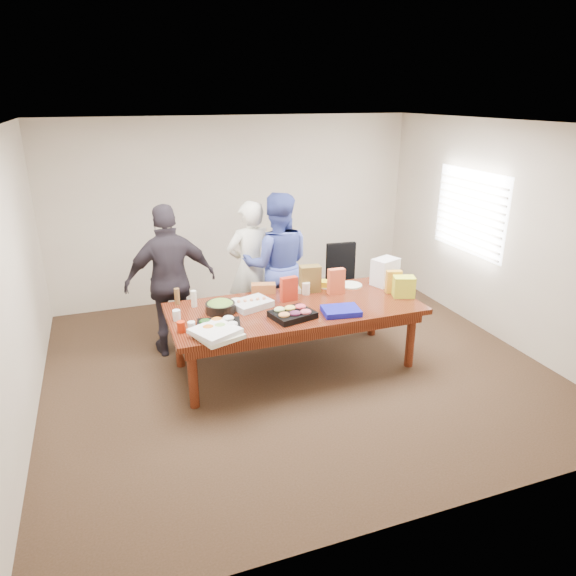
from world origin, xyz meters
name	(u,v)px	position (x,y,z in m)	size (l,w,h in m)	color
floor	(295,366)	(0.00, 0.00, -0.01)	(5.50, 5.00, 0.02)	#47301E
ceiling	(296,123)	(0.00, 0.00, 2.71)	(5.50, 5.00, 0.02)	white
wall_back	(237,209)	(0.00, 2.50, 1.35)	(5.50, 0.04, 2.70)	beige
wall_front	(430,359)	(0.00, -2.50, 1.35)	(5.50, 0.04, 2.70)	beige
wall_left	(12,285)	(-2.75, 0.00, 1.35)	(0.04, 5.00, 2.70)	beige
wall_right	(501,233)	(2.75, 0.00, 1.35)	(0.04, 5.00, 2.70)	beige
window_panel	(470,212)	(2.72, 0.60, 1.50)	(0.03, 1.40, 1.10)	white
window_blinds	(467,212)	(2.68, 0.60, 1.50)	(0.04, 1.36, 1.00)	beige
conference_table	(295,336)	(0.00, 0.00, 0.38)	(2.80, 1.20, 0.75)	#4C1C0F
office_chair	(346,285)	(1.16, 1.06, 0.50)	(0.51, 0.51, 1.00)	black
person_center	(251,267)	(-0.18, 1.16, 0.87)	(0.63, 0.42, 1.74)	white
person_right	(277,265)	(0.12, 0.97, 0.93)	(0.90, 0.70, 1.86)	#3D4CA3
person_left	(171,281)	(-1.24, 0.85, 0.91)	(1.07, 0.45, 1.83)	black
veggie_tray	(219,327)	(-0.94, -0.32, 0.78)	(0.43, 0.34, 0.07)	black
fruit_tray	(292,315)	(-0.13, -0.28, 0.78)	(0.43, 0.34, 0.07)	black
sheet_cake	(251,304)	(-0.46, 0.15, 0.79)	(0.42, 0.31, 0.07)	silver
salad_bowl	(220,308)	(-0.82, 0.12, 0.80)	(0.33, 0.33, 0.11)	black
chip_bag_blue	(341,311)	(0.40, -0.36, 0.78)	(0.39, 0.30, 0.06)	#12149D
chip_bag_red	(289,289)	(0.00, 0.18, 0.89)	(0.19, 0.08, 0.28)	#B72D18
chip_bag_yellow	(394,282)	(1.26, 0.01, 0.89)	(0.18, 0.07, 0.27)	gold
chip_bag_orange	(336,281)	(0.60, 0.21, 0.90)	(0.20, 0.09, 0.31)	#D95830
mayo_jar	(306,288)	(0.26, 0.31, 0.82)	(0.09, 0.09, 0.14)	silver
mustard_bottle	(289,285)	(0.09, 0.45, 0.83)	(0.06, 0.06, 0.16)	#FDA700
dressing_bottle	(177,296)	(-1.23, 0.51, 0.84)	(0.06, 0.06, 0.19)	brown
ranch_bottle	(194,299)	(-1.06, 0.38, 0.84)	(0.06, 0.06, 0.19)	silver
banana_bunch	(320,284)	(0.51, 0.48, 0.79)	(0.24, 0.14, 0.08)	yellow
bread_loaf	(263,288)	(-0.21, 0.52, 0.81)	(0.29, 0.12, 0.11)	#A25E2D
kraft_bag	(310,279)	(0.33, 0.38, 0.91)	(0.25, 0.14, 0.32)	brown
red_cup	(181,327)	(-1.30, -0.24, 0.81)	(0.08, 0.08, 0.11)	#BC2709
clear_cup_a	(192,327)	(-1.20, -0.27, 0.80)	(0.08, 0.08, 0.11)	white
clear_cup_b	(177,315)	(-1.30, 0.06, 0.81)	(0.08, 0.08, 0.11)	white
pizza_box_lower	(218,335)	(-0.98, -0.48, 0.77)	(0.39, 0.39, 0.05)	silver
pizza_box_upper	(215,331)	(-1.01, -0.47, 0.82)	(0.39, 0.39, 0.05)	white
plate_a	(351,285)	(0.88, 0.39, 0.76)	(0.28, 0.28, 0.02)	white
plate_b	(327,286)	(0.59, 0.46, 0.76)	(0.22, 0.22, 0.01)	white
dip_bowl_a	(302,290)	(0.23, 0.39, 0.78)	(0.15, 0.15, 0.06)	beige
dip_bowl_b	(237,303)	(-0.61, 0.24, 0.78)	(0.16, 0.16, 0.06)	beige
grocery_bag_white	(385,272)	(1.30, 0.29, 0.92)	(0.31, 0.22, 0.33)	white
grocery_bag_yellow	(404,287)	(1.30, -0.15, 0.87)	(0.24, 0.17, 0.24)	yellow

